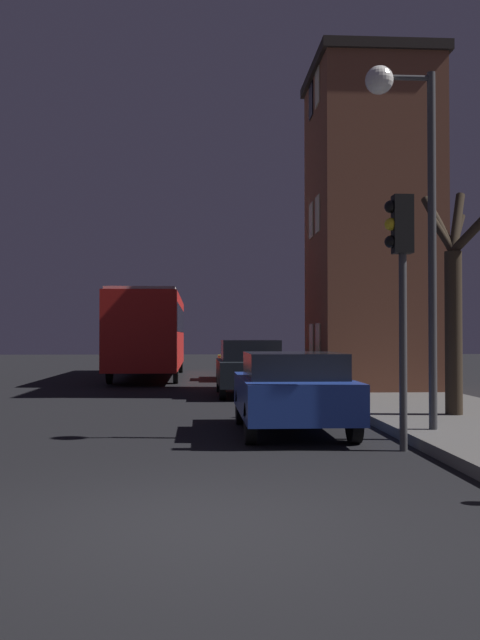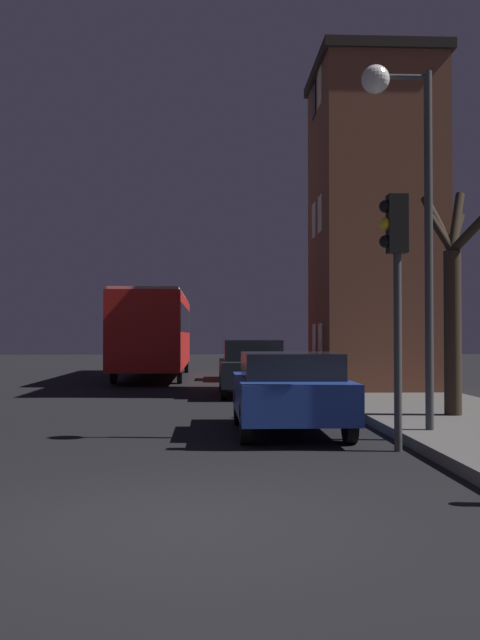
% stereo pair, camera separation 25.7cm
% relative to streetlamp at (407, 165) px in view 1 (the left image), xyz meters
% --- Properties ---
extents(ground_plane, '(120.00, 120.00, 0.00)m').
position_rel_streetlamp_xyz_m(ground_plane, '(-3.56, -5.08, -4.66)').
color(ground_plane, black).
extents(brick_building, '(3.73, 4.49, 9.96)m').
position_rel_streetlamp_xyz_m(brick_building, '(1.80, 9.85, 0.52)').
color(brick_building, brown).
rests_on(brick_building, sidewalk).
extents(streetlamp, '(1.21, 0.48, 6.18)m').
position_rel_streetlamp_xyz_m(streetlamp, '(0.00, 0.00, 0.00)').
color(streetlamp, '#38383A').
rests_on(streetlamp, sidewalk).
extents(traffic_light, '(0.43, 0.24, 3.93)m').
position_rel_streetlamp_xyz_m(traffic_light, '(-0.43, -1.11, -1.83)').
color(traffic_light, '#38383A').
rests_on(traffic_light, ground).
extents(bare_tree, '(1.35, 1.29, 4.58)m').
position_rel_streetlamp_xyz_m(bare_tree, '(1.63, 2.27, -2.16)').
color(bare_tree, '#2D2319').
rests_on(bare_tree, sidewalk).
extents(bus, '(2.61, 11.88, 3.47)m').
position_rel_streetlamp_xyz_m(bus, '(-5.57, 18.29, -2.59)').
color(bus, red).
rests_on(bus, ground).
extents(car_near_lane, '(1.89, 4.08, 1.46)m').
position_rel_streetlamp_xyz_m(car_near_lane, '(-1.84, 0.97, -3.88)').
color(car_near_lane, navy).
rests_on(car_near_lane, ground).
extents(car_mid_lane, '(1.85, 3.95, 1.63)m').
position_rel_streetlamp_xyz_m(car_mid_lane, '(-2.04, 8.91, -3.82)').
color(car_mid_lane, black).
rests_on(car_mid_lane, ground).
extents(car_far_lane, '(1.82, 3.85, 1.47)m').
position_rel_streetlamp_xyz_m(car_far_lane, '(-1.79, 16.70, -3.89)').
color(car_far_lane, olive).
rests_on(car_far_lane, ground).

